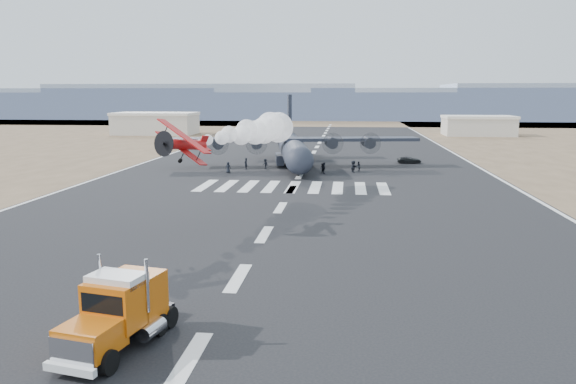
% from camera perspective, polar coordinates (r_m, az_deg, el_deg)
% --- Properties ---
extents(ground, '(500.00, 500.00, 0.00)m').
position_cam_1_polar(ground, '(27.87, -10.05, -16.46)').
color(ground, black).
rests_on(ground, ground).
extents(scrub_far, '(500.00, 80.00, 0.00)m').
position_cam_1_polar(scrub_far, '(254.33, 4.51, 7.13)').
color(scrub_far, brown).
rests_on(scrub_far, ground).
extents(runway_markings, '(60.00, 260.00, 0.01)m').
position_cam_1_polar(runway_markings, '(85.13, 1.16, 1.62)').
color(runway_markings, silver).
rests_on(runway_markings, ground).
extents(ridge_seg_b, '(150.00, 50.00, 15.00)m').
position_cam_1_polar(ridge_seg_b, '(315.39, -19.91, 8.48)').
color(ridge_seg_b, '#8594AA').
rests_on(ridge_seg_b, ground).
extents(ridge_seg_c, '(150.00, 50.00, 17.00)m').
position_cam_1_polar(ridge_seg_c, '(293.00, -8.27, 9.09)').
color(ridge_seg_c, '#8594AA').
rests_on(ridge_seg_c, ground).
extents(ridge_seg_d, '(150.00, 50.00, 13.00)m').
position_cam_1_polar(ridge_seg_d, '(284.08, 4.71, 8.73)').
color(ridge_seg_d, '#8594AA').
rests_on(ridge_seg_d, ground).
extents(ridge_seg_e, '(150.00, 50.00, 15.00)m').
position_cam_1_polar(ridge_seg_e, '(289.78, 17.81, 8.52)').
color(ridge_seg_e, '#8594AA').
rests_on(ridge_seg_e, ground).
extents(hangar_left, '(24.50, 14.50, 6.70)m').
position_cam_1_polar(hangar_left, '(179.24, -13.29, 6.82)').
color(hangar_left, '#B3AD9F').
rests_on(hangar_left, ground).
extents(hangar_right, '(20.50, 12.50, 5.90)m').
position_cam_1_polar(hangar_right, '(178.43, 18.77, 6.42)').
color(hangar_right, '#B3AD9F').
rests_on(hangar_right, ground).
extents(semi_truck, '(4.12, 8.49, 3.73)m').
position_cam_1_polar(semi_truck, '(29.33, -16.76, -11.46)').
color(semi_truck, black).
rests_on(semi_truck, ground).
extents(aerobatic_biplane, '(5.67, 5.78, 4.10)m').
position_cam_1_polar(aerobatic_biplane, '(51.05, -10.57, 4.80)').
color(aerobatic_biplane, red).
extents(smoke_trail, '(7.19, 23.47, 3.92)m').
position_cam_1_polar(smoke_trail, '(69.22, -2.28, 6.39)').
color(smoke_trail, white).
extents(transport_aircraft, '(42.27, 34.66, 12.21)m').
position_cam_1_polar(transport_aircraft, '(97.61, 0.52, 4.54)').
color(transport_aircraft, '#1C212B').
rests_on(transport_aircraft, ground).
extents(support_vehicle, '(4.34, 2.14, 1.18)m').
position_cam_1_polar(support_vehicle, '(103.31, 12.22, 3.19)').
color(support_vehicle, black).
rests_on(support_vehicle, ground).
extents(crew_a, '(0.61, 0.70, 1.71)m').
position_cam_1_polar(crew_a, '(90.37, 6.57, 2.58)').
color(crew_a, black).
rests_on(crew_a, ground).
extents(crew_b, '(0.57, 0.83, 1.62)m').
position_cam_1_polar(crew_b, '(91.10, 7.16, 2.60)').
color(crew_b, black).
rests_on(crew_b, ground).
extents(crew_c, '(1.12, 1.03, 1.62)m').
position_cam_1_polar(crew_c, '(93.76, -2.31, 2.88)').
color(crew_c, black).
rests_on(crew_c, ground).
extents(crew_d, '(0.69, 1.12, 1.80)m').
position_cam_1_polar(crew_d, '(87.79, 3.69, 2.44)').
color(crew_d, black).
rests_on(crew_d, ground).
extents(crew_e, '(0.87, 0.55, 1.75)m').
position_cam_1_polar(crew_e, '(88.95, -6.10, 2.49)').
color(crew_e, black).
rests_on(crew_e, ground).
extents(crew_f, '(1.16, 1.84, 1.89)m').
position_cam_1_polar(crew_f, '(89.78, 6.68, 2.59)').
color(crew_f, black).
rests_on(crew_f, ground).
extents(crew_g, '(0.74, 0.82, 1.86)m').
position_cam_1_polar(crew_g, '(93.27, -4.30, 2.89)').
color(crew_g, black).
rests_on(crew_g, ground).
extents(crew_h, '(0.89, 0.91, 1.62)m').
position_cam_1_polar(crew_h, '(88.04, 3.51, 2.41)').
color(crew_h, black).
rests_on(crew_h, ground).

